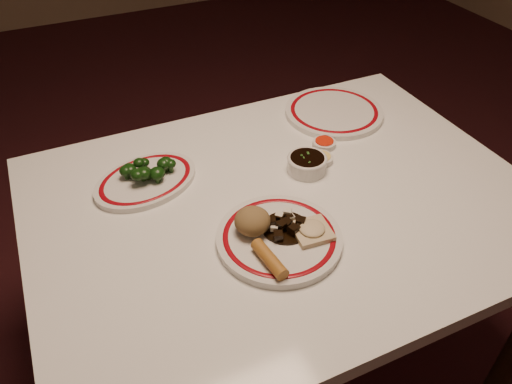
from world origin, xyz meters
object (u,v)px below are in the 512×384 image
object	(u,v)px
stirfry_heap	(284,225)
main_plate	(279,238)
rice_mound	(252,221)
spring_roll	(269,259)
soy_bowl	(307,164)
fried_wonton	(312,230)
dining_table	(284,226)
broccoli_pile	(147,170)
broccoli_plate	(146,180)

from	to	relation	value
stirfry_heap	main_plate	bearing A→B (deg)	-143.61
rice_mound	spring_roll	world-z (taller)	rice_mound
main_plate	spring_roll	world-z (taller)	spring_roll
spring_roll	soy_bowl	bearing A→B (deg)	42.00
spring_roll	fried_wonton	size ratio (longest dim) A/B	1.19
main_plate	soy_bowl	world-z (taller)	soy_bowl
dining_table	spring_roll	world-z (taller)	spring_roll
dining_table	rice_mound	bearing A→B (deg)	-145.40
dining_table	broccoli_pile	bearing A→B (deg)	145.38
soy_bowl	main_plate	bearing A→B (deg)	-132.00
dining_table	broccoli_plate	xyz separation A→B (m)	(-0.29, 0.20, 0.10)
fried_wonton	broccoli_pile	xyz separation A→B (m)	(-0.27, 0.34, 0.01)
broccoli_pile	main_plate	bearing A→B (deg)	-57.64
dining_table	rice_mound	distance (m)	0.21
rice_mound	fried_wonton	world-z (taller)	rice_mound
stirfry_heap	broccoli_pile	bearing A→B (deg)	125.83
stirfry_heap	rice_mound	bearing A→B (deg)	159.05
main_plate	soy_bowl	size ratio (longest dim) A/B	3.22
main_plate	rice_mound	world-z (taller)	rice_mound
dining_table	soy_bowl	distance (m)	0.17
stirfry_heap	broccoli_pile	size ratio (longest dim) A/B	0.79
spring_roll	broccoli_plate	xyz separation A→B (m)	(-0.15, 0.38, -0.02)
broccoli_pile	soy_bowl	bearing A→B (deg)	-17.56
spring_roll	main_plate	bearing A→B (deg)	43.17
rice_mound	soy_bowl	world-z (taller)	rice_mound
soy_bowl	stirfry_heap	bearing A→B (deg)	-130.92
soy_bowl	fried_wonton	bearing A→B (deg)	-116.77
main_plate	broccoli_pile	distance (m)	0.38
rice_mound	soy_bowl	size ratio (longest dim) A/B	0.78
broccoli_plate	main_plate	bearing A→B (deg)	-56.77
soy_bowl	broccoli_pile	bearing A→B (deg)	162.44
fried_wonton	stirfry_heap	size ratio (longest dim) A/B	0.79
main_plate	broccoli_pile	size ratio (longest dim) A/B	2.34
broccoli_pile	soy_bowl	xyz separation A→B (m)	(0.38, -0.12, -0.02)
rice_mound	broccoli_plate	bearing A→B (deg)	120.15
dining_table	broccoli_plate	size ratio (longest dim) A/B	3.84
stirfry_heap	soy_bowl	world-z (taller)	stirfry_heap
fried_wonton	rice_mound	bearing A→B (deg)	151.32
broccoli_plate	spring_roll	bearing A→B (deg)	-68.05
rice_mound	soy_bowl	xyz separation A→B (m)	(0.23, 0.16, -0.03)
spring_roll	stirfry_heap	distance (m)	0.11
fried_wonton	stirfry_heap	world-z (taller)	stirfry_heap
main_plate	stirfry_heap	distance (m)	0.03
broccoli_plate	broccoli_pile	xyz separation A→B (m)	(0.01, 0.00, 0.03)
main_plate	soy_bowl	bearing A→B (deg)	48.00
fried_wonton	stirfry_heap	bearing A→B (deg)	142.58
broccoli_plate	broccoli_pile	size ratio (longest dim) A/B	2.27
dining_table	soy_bowl	world-z (taller)	soy_bowl
main_plate	broccoli_plate	xyz separation A→B (m)	(-0.21, 0.32, -0.00)
stirfry_heap	broccoli_pile	distance (m)	0.38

